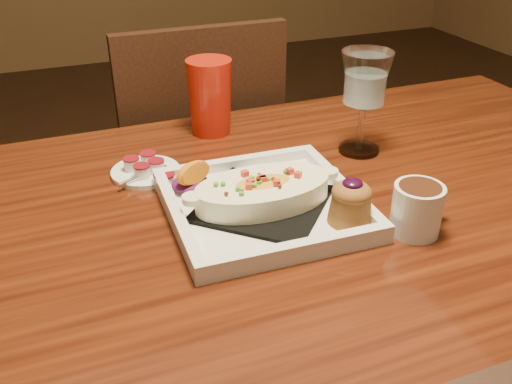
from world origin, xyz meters
name	(u,v)px	position (x,y,z in m)	size (l,w,h in m)	color
table	(296,261)	(0.00, 0.00, 0.65)	(1.50, 0.90, 0.75)	maroon
chair_far	(195,175)	(0.00, 0.63, 0.51)	(0.42, 0.42, 0.93)	black
plate	(270,198)	(-0.04, 0.02, 0.78)	(0.31, 0.31, 0.08)	white
coffee_mug	(418,207)	(0.14, -0.11, 0.79)	(0.10, 0.07, 0.08)	white
goblet	(365,84)	(0.21, 0.16, 0.89)	(0.09, 0.09, 0.20)	silver
saucer	(145,170)	(-0.20, 0.22, 0.76)	(0.12, 0.12, 0.08)	white
creamer_loose	(164,181)	(-0.18, 0.16, 0.77)	(0.04, 0.04, 0.03)	white
red_tumbler	(210,97)	(-0.03, 0.36, 0.83)	(0.09, 0.09, 0.15)	red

